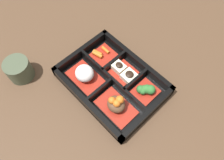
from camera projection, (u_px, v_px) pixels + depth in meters
name	position (u px, v px, depth m)	size (l,w,h in m)	color
ground_plane	(112.00, 84.00, 0.67)	(3.00, 3.00, 0.00)	#4C3523
bento_base	(112.00, 83.00, 0.67)	(0.30, 0.22, 0.01)	black
bento_rim	(112.00, 81.00, 0.66)	(0.30, 0.22, 0.04)	black
bowl_stew	(116.00, 104.00, 0.60)	(0.11, 0.07, 0.06)	maroon
bowl_rice	(85.00, 74.00, 0.65)	(0.11, 0.07, 0.05)	maroon
bowl_greens	(146.00, 90.00, 0.64)	(0.06, 0.08, 0.03)	maroon
bowl_tofu	(124.00, 73.00, 0.67)	(0.08, 0.08, 0.03)	maroon
bowl_carrots	(102.00, 55.00, 0.71)	(0.07, 0.08, 0.02)	maroon
tea_cup	(19.00, 69.00, 0.66)	(0.08, 0.08, 0.07)	#424C38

